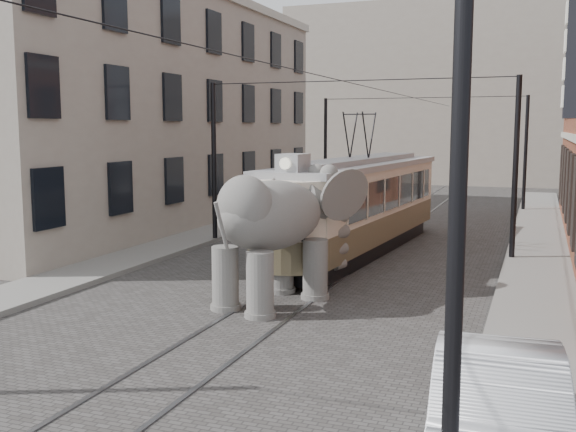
% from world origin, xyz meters
% --- Properties ---
extents(ground, '(120.00, 120.00, 0.00)m').
position_xyz_m(ground, '(0.00, 0.00, 0.00)').
color(ground, '#44413F').
extents(tram_rails, '(1.54, 80.00, 0.02)m').
position_xyz_m(tram_rails, '(0.00, 0.00, 0.01)').
color(tram_rails, slate).
rests_on(tram_rails, ground).
extents(sidewalk_right, '(2.00, 60.00, 0.15)m').
position_xyz_m(sidewalk_right, '(6.00, 0.00, 0.07)').
color(sidewalk_right, slate).
rests_on(sidewalk_right, ground).
extents(sidewalk_left, '(2.00, 60.00, 0.15)m').
position_xyz_m(sidewalk_left, '(-6.50, 0.00, 0.07)').
color(sidewalk_left, slate).
rests_on(sidewalk_left, ground).
extents(stucco_building, '(7.00, 24.00, 10.00)m').
position_xyz_m(stucco_building, '(-11.00, 10.00, 5.00)').
color(stucco_building, gray).
rests_on(stucco_building, ground).
extents(distant_block, '(28.00, 10.00, 14.00)m').
position_xyz_m(distant_block, '(0.00, 40.00, 7.00)').
color(distant_block, gray).
rests_on(distant_block, ground).
extents(catenary, '(11.00, 30.20, 6.00)m').
position_xyz_m(catenary, '(-0.20, 5.00, 3.00)').
color(catenary, black).
rests_on(catenary, ground).
extents(tram, '(3.51, 12.38, 4.85)m').
position_xyz_m(tram, '(0.08, 5.81, 2.42)').
color(tram, beige).
rests_on(tram, ground).
extents(elephant, '(4.60, 6.24, 3.41)m').
position_xyz_m(elephant, '(-0.14, -1.71, 1.71)').
color(elephant, '#5E5B57').
rests_on(elephant, ground).
extents(parked_car, '(1.99, 4.74, 1.53)m').
position_xyz_m(parked_car, '(5.60, -8.37, 0.76)').
color(parked_car, silver).
rests_on(parked_car, ground).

